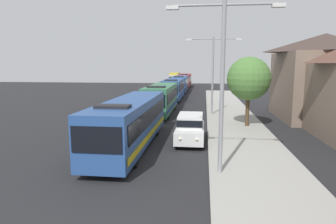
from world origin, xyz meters
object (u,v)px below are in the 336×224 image
(white_suv, at_px, (190,127))
(bus_middle, at_px, (173,89))
(roadside_tree, at_px, (249,79))
(bus_lead, at_px, (131,121))
(bus_fourth_in_line, at_px, (180,83))
(bus_second_in_line, at_px, (161,98))
(streetlamp_near, at_px, (223,71))
(bus_rear, at_px, (185,80))
(box_truck_oncoming, at_px, (174,78))
(streetlamp_mid, at_px, (213,67))

(white_suv, bearing_deg, bus_middle, 98.70)
(bus_middle, height_order, roadside_tree, roadside_tree)
(bus_lead, height_order, bus_fourth_in_line, same)
(bus_second_in_line, relative_size, streetlamp_near, 1.36)
(bus_middle, height_order, bus_fourth_in_line, same)
(bus_middle, height_order, white_suv, bus_middle)
(bus_middle, relative_size, streetlamp_near, 1.36)
(bus_second_in_line, distance_m, white_suv, 12.17)
(bus_rear, xyz_separation_m, white_suv, (3.70, -49.93, -0.66))
(bus_second_in_line, relative_size, bus_middle, 1.00)
(bus_lead, relative_size, roadside_tree, 2.13)
(bus_lead, height_order, box_truck_oncoming, bus_lead)
(bus_lead, height_order, bus_second_in_line, same)
(bus_fourth_in_line, distance_m, bus_rear, 13.11)
(box_truck_oncoming, bearing_deg, streetlamp_near, -82.32)
(streetlamp_near, bearing_deg, bus_second_in_line, 107.07)
(white_suv, bearing_deg, bus_lead, -155.78)
(box_truck_oncoming, xyz_separation_m, streetlamp_mid, (8.70, -47.43, 3.25))
(white_suv, xyz_separation_m, streetlamp_mid, (1.70, 11.06, 3.92))
(bus_fourth_in_line, height_order, roadside_tree, roadside_tree)
(bus_second_in_line, distance_m, streetlamp_near, 18.68)
(bus_lead, bearing_deg, roadside_tree, 40.66)
(white_suv, distance_m, roadside_tree, 7.65)
(bus_middle, height_order, streetlamp_mid, streetlamp_mid)
(streetlamp_near, bearing_deg, bus_lead, 141.20)
(bus_lead, xyz_separation_m, bus_second_in_line, (-0.00, 13.24, -0.00))
(bus_fourth_in_line, distance_m, roadside_tree, 32.58)
(bus_second_in_line, distance_m, roadside_tree, 10.55)
(bus_middle, relative_size, streetlamp_mid, 1.37)
(bus_fourth_in_line, height_order, streetlamp_mid, streetlamp_mid)
(white_suv, height_order, streetlamp_mid, streetlamp_mid)
(bus_middle, bearing_deg, white_suv, -81.30)
(bus_lead, relative_size, bus_fourth_in_line, 1.07)
(white_suv, relative_size, streetlamp_mid, 0.60)
(streetlamp_near, bearing_deg, bus_rear, 95.51)
(streetlamp_mid, bearing_deg, white_suv, -98.74)
(bus_lead, distance_m, box_truck_oncoming, 60.25)
(bus_rear, xyz_separation_m, streetlamp_near, (5.40, -55.94, 3.26))
(box_truck_oncoming, bearing_deg, bus_middle, -84.51)
(bus_lead, distance_m, roadside_tree, 11.07)
(bus_lead, bearing_deg, bus_rear, 90.00)
(bus_rear, bearing_deg, streetlamp_mid, -82.09)
(bus_middle, bearing_deg, bus_fourth_in_line, 90.00)
(streetlamp_mid, xyz_separation_m, roadside_tree, (2.80, -5.68, -0.87))
(bus_rear, distance_m, streetlamp_mid, 39.38)
(bus_rear, bearing_deg, bus_second_in_line, -90.00)
(bus_fourth_in_line, height_order, box_truck_oncoming, bus_fourth_in_line)
(bus_second_in_line, xyz_separation_m, bus_middle, (0.00, 12.60, 0.00))
(bus_lead, bearing_deg, bus_second_in_line, 90.00)
(bus_second_in_line, relative_size, box_truck_oncoming, 1.50)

